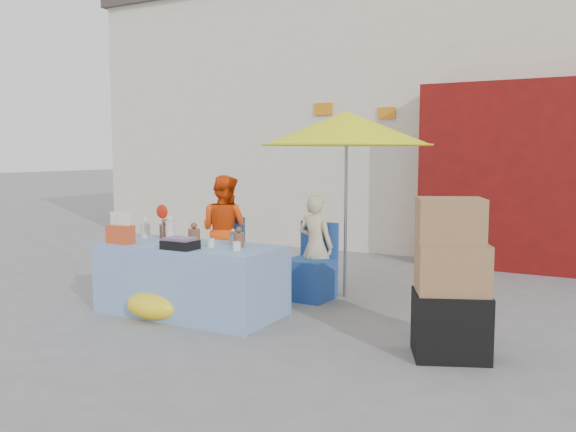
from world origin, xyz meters
The scene contains 10 objects.
ground centered at (0.00, 0.00, 0.00)m, with size 80.00×80.00×0.00m, color slate.
backdrop centered at (0.52, 7.52, 3.10)m, with size 14.00×8.00×7.80m.
market_table centered at (-0.59, 0.11, 0.37)m, with size 1.86×0.89×1.12m.
chair_left centered at (-1.06, 1.26, 0.26)m, with size 0.51×0.50×0.85m.
chair_right centered at (0.19, 1.26, 0.26)m, with size 0.51×0.50×0.85m.
vendor_orange centered at (-1.06, 1.40, 0.68)m, with size 0.66×0.52×1.36m, color #FF4D0D.
vendor_beige centered at (0.19, 1.40, 0.58)m, with size 0.42×0.28×1.16m, color beige.
umbrella centered at (0.49, 1.55, 1.89)m, with size 1.90×1.90×2.09m.
box_stack centered at (2.06, 0.06, 0.59)m, with size 0.72×0.66×1.28m.
tarp_bundle centered at (-0.75, -0.20, 0.15)m, with size 0.65×0.52×0.29m, color yellow.
Camera 1 is at (3.23, -4.72, 1.64)m, focal length 38.00 mm.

